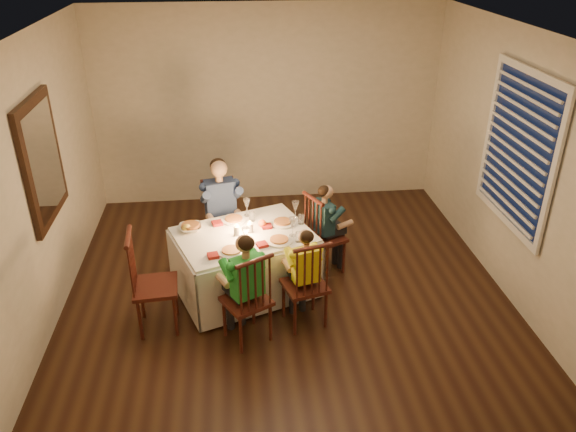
{
  "coord_description": "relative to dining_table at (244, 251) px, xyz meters",
  "views": [
    {
      "loc": [
        -0.5,
        -4.67,
        3.38
      ],
      "look_at": [
        0.02,
        0.15,
        0.88
      ],
      "focal_mm": 35.0,
      "sensor_mm": 36.0,
      "label": 1
    }
  ],
  "objects": [
    {
      "name": "ground",
      "position": [
        0.42,
        -0.2,
        -0.49
      ],
      "size": [
        5.0,
        5.0,
        0.0
      ],
      "primitive_type": "plane",
      "color": "black",
      "rests_on": "ground"
    },
    {
      "name": "wall_left",
      "position": [
        -1.83,
        -0.2,
        0.81
      ],
      "size": [
        0.02,
        5.0,
        2.6
      ],
      "primitive_type": "cube",
      "color": "beige",
      "rests_on": "ground"
    },
    {
      "name": "wall_right",
      "position": [
        2.67,
        -0.2,
        0.81
      ],
      "size": [
        0.02,
        5.0,
        2.6
      ],
      "primitive_type": "cube",
      "color": "beige",
      "rests_on": "ground"
    },
    {
      "name": "wall_back",
      "position": [
        0.42,
        2.3,
        0.81
      ],
      "size": [
        4.5,
        0.02,
        2.6
      ],
      "primitive_type": "cube",
      "color": "beige",
      "rests_on": "ground"
    },
    {
      "name": "ceiling",
      "position": [
        0.42,
        -0.2,
        2.11
      ],
      "size": [
        5.0,
        5.0,
        0.0
      ],
      "primitive_type": "plane",
      "color": "white",
      "rests_on": "wall_back"
    },
    {
      "name": "dining_table",
      "position": [
        0.0,
        0.0,
        0.0
      ],
      "size": [
        1.57,
        1.35,
        0.66
      ],
      "rotation": [
        0.0,
        0.0,
        0.35
      ],
      "color": "silver",
      "rests_on": "ground"
    },
    {
      "name": "chair_adult",
      "position": [
        -0.22,
        0.69,
        -0.49
      ],
      "size": [
        0.45,
        0.44,
        0.93
      ],
      "primitive_type": null,
      "rotation": [
        0.0,
        0.0,
        0.22
      ],
      "color": "black",
      "rests_on": "ground"
    },
    {
      "name": "chair_near_left",
      "position": [
        -0.01,
        -0.75,
        -0.49
      ],
      "size": [
        0.51,
        0.51,
        0.93
      ],
      "primitive_type": null,
      "rotation": [
        0.0,
        0.0,
        3.64
      ],
      "color": "black",
      "rests_on": "ground"
    },
    {
      "name": "chair_near_right",
      "position": [
        0.54,
        -0.57,
        -0.49
      ],
      "size": [
        0.47,
        0.45,
        0.93
      ],
      "primitive_type": null,
      "rotation": [
        0.0,
        0.0,
        3.41
      ],
      "color": "black",
      "rests_on": "ground"
    },
    {
      "name": "chair_end",
      "position": [
        0.88,
        0.32,
        -0.49
      ],
      "size": [
        0.49,
        0.5,
        0.93
      ],
      "primitive_type": null,
      "rotation": [
        0.0,
        0.0,
        2.01
      ],
      "color": "black",
      "rests_on": "ground"
    },
    {
      "name": "chair_extra",
      "position": [
        -0.83,
        -0.49,
        -0.49
      ],
      "size": [
        0.43,
        0.44,
        1.01
      ],
      "primitive_type": null,
      "rotation": [
        0.0,
        0.0,
        1.65
      ],
      "color": "black",
      "rests_on": "ground"
    },
    {
      "name": "adult",
      "position": [
        -0.22,
        0.69,
        -0.49
      ],
      "size": [
        0.51,
        0.48,
        1.2
      ],
      "primitive_type": null,
      "rotation": [
        0.0,
        0.0,
        0.22
      ],
      "color": "navy",
      "rests_on": "ground"
    },
    {
      "name": "child_green",
      "position": [
        -0.01,
        -0.75,
        -0.49
      ],
      "size": [
        0.48,
        0.47,
        1.09
      ],
      "primitive_type": null,
      "rotation": [
        0.0,
        0.0,
        3.64
      ],
      "color": "green",
      "rests_on": "ground"
    },
    {
      "name": "child_yellow",
      "position": [
        0.54,
        -0.57,
        -0.49
      ],
      "size": [
        0.39,
        0.37,
        1.01
      ],
      "primitive_type": null,
      "rotation": [
        0.0,
        0.0,
        3.41
      ],
      "color": "#FDF21B",
      "rests_on": "ground"
    },
    {
      "name": "child_teal",
      "position": [
        0.88,
        0.32,
        -0.49
      ],
      "size": [
        0.41,
        0.43,
        1.03
      ],
      "primitive_type": null,
      "rotation": [
        0.0,
        0.0,
        2.01
      ],
      "color": "#19353F",
      "rests_on": "ground"
    },
    {
      "name": "setting_adult",
      "position": [
        -0.09,
        0.29,
        0.21
      ],
      "size": [
        0.33,
        0.33,
        0.02
      ],
      "primitive_type": "cylinder",
      "rotation": [
        0.0,
        0.0,
        0.35
      ],
      "color": "silver",
      "rests_on": "dining_table"
    },
    {
      "name": "setting_green",
      "position": [
        -0.12,
        -0.35,
        0.21
      ],
      "size": [
        0.33,
        0.33,
        0.02
      ],
      "primitive_type": "cylinder",
      "rotation": [
        0.0,
        0.0,
        0.35
      ],
      "color": "silver",
      "rests_on": "dining_table"
    },
    {
      "name": "setting_yellow",
      "position": [
        0.34,
        -0.19,
        0.21
      ],
      "size": [
        0.33,
        0.33,
        0.02
      ],
      "primitive_type": "cylinder",
      "rotation": [
        0.0,
        0.0,
        0.35
      ],
      "color": "silver",
      "rests_on": "dining_table"
    },
    {
      "name": "setting_teal",
      "position": [
        0.41,
        0.17,
        0.21
      ],
      "size": [
        0.33,
        0.33,
        0.02
      ],
      "primitive_type": "cylinder",
      "rotation": [
        0.0,
        0.0,
        0.35
      ],
      "color": "silver",
      "rests_on": "dining_table"
    },
    {
      "name": "candle_left",
      "position": [
        -0.07,
        -0.02,
        0.25
      ],
      "size": [
        0.06,
        0.06,
        0.1
      ],
      "primitive_type": "cylinder",
      "color": "white",
      "rests_on": "dining_table"
    },
    {
      "name": "candle_right",
      "position": [
        0.07,
        0.03,
        0.25
      ],
      "size": [
        0.06,
        0.06,
        0.1
      ],
      "primitive_type": "cylinder",
      "color": "white",
      "rests_on": "dining_table"
    },
    {
      "name": "squash",
      "position": [
        -0.56,
        0.09,
        0.24
      ],
      "size": [
        0.09,
        0.09,
        0.09
      ],
      "primitive_type": "sphere",
      "color": "yellow",
      "rests_on": "dining_table"
    },
    {
      "name": "orange_fruit",
      "position": [
        0.2,
        0.12,
        0.24
      ],
      "size": [
        0.08,
        0.08,
        0.08
      ],
      "primitive_type": "sphere",
      "color": "#E64D13",
      "rests_on": "dining_table"
    },
    {
      "name": "serving_bowl",
      "position": [
        -0.52,
        0.13,
        0.23
      ],
      "size": [
        0.26,
        0.26,
        0.06
      ],
      "primitive_type": "imported",
      "rotation": [
        0.0,
        0.0,
        0.15
      ],
      "color": "silver",
      "rests_on": "dining_table"
    },
    {
      "name": "wall_mirror",
      "position": [
        -1.8,
        0.1,
        1.01
      ],
      "size": [
        0.06,
        0.95,
        1.15
      ],
      "color": "black",
      "rests_on": "wall_left"
    },
    {
      "name": "window_blinds",
      "position": [
        2.63,
        -0.1,
        1.01
      ],
      "size": [
        0.07,
        1.34,
        1.54
      ],
      "color": "black",
      "rests_on": "wall_right"
    }
  ]
}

